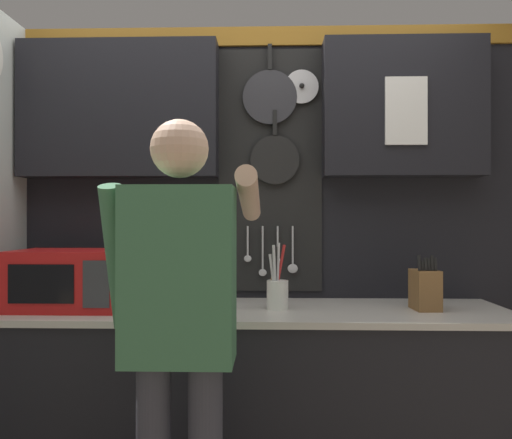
% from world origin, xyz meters
% --- Properties ---
extents(base_cabinet_counter, '(2.47, 0.67, 0.88)m').
position_xyz_m(base_cabinet_counter, '(0.00, -0.00, 0.44)').
color(base_cabinet_counter, black).
rests_on(base_cabinet_counter, ground_plane).
extents(back_wall_unit, '(3.04, 0.22, 2.35)m').
position_xyz_m(back_wall_unit, '(-0.01, 0.30, 1.50)').
color(back_wall_unit, black).
rests_on(back_wall_unit, ground_plane).
extents(microwave, '(0.53, 0.39, 0.28)m').
position_xyz_m(microwave, '(-0.84, -0.02, 1.02)').
color(microwave, red).
rests_on(microwave, base_cabinet_counter).
extents(knife_block, '(0.12, 0.16, 0.26)m').
position_xyz_m(knife_block, '(0.83, -0.02, 0.98)').
color(knife_block, brown).
rests_on(knife_block, base_cabinet_counter).
extents(utensil_crock, '(0.10, 0.10, 0.31)m').
position_xyz_m(utensil_crock, '(0.14, -0.02, 0.97)').
color(utensil_crock, white).
rests_on(utensil_crock, base_cabinet_counter).
extents(person, '(0.54, 0.65, 1.65)m').
position_xyz_m(person, '(-0.21, -0.66, 0.98)').
color(person, '#383842').
rests_on(person, ground_plane).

